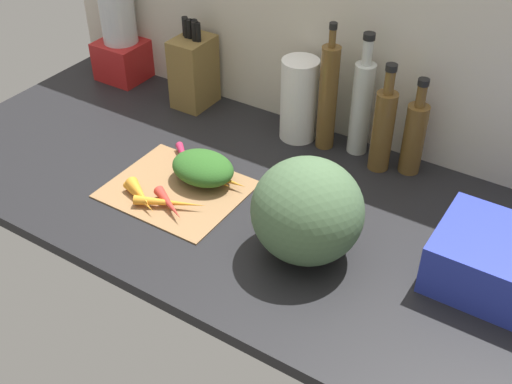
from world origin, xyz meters
TOP-DOWN VIEW (x-y plane):
  - ground_plane at (0.00, 0.00)cm, footprint 170.00×80.00cm
  - wall_back at (0.00, 38.50)cm, footprint 170.00×3.00cm
  - cutting_board at (-12.00, -8.81)cm, footprint 33.04×27.90cm
  - carrot_0 at (-6.16, -2.66)cm, footprint 13.49×4.95cm
  - carrot_1 at (-16.79, 0.95)cm, footprint 12.61×11.24cm
  - carrot_2 at (-3.13, -1.12)cm, footprint 13.27×3.36cm
  - carrot_3 at (-16.67, -17.13)cm, footprint 10.67×7.49cm
  - carrot_4 at (-8.54, -15.67)cm, footprint 16.90×9.59cm
  - carrot_5 at (-16.01, -17.92)cm, footprint 13.34×6.83cm
  - carrot_6 at (-8.29, -16.20)cm, footprint 12.32×8.02cm
  - carrot_greens_pile at (-8.38, -2.32)cm, footprint 16.73×12.87cm
  - winter_squash at (26.08, -11.30)cm, footprint 24.38×23.86cm
  - knife_block at (-34.37, 29.14)cm, footprint 9.83×12.78cm
  - blender_appliance at (-64.26, 30.90)cm, footprint 14.55×14.55cm
  - paper_towel_roll at (1.08, 29.50)cm, footprint 10.16×10.16cm
  - bottle_0 at (9.63, 29.45)cm, footprint 5.02×5.02cm
  - bottle_1 at (18.23, 31.95)cm, footprint 5.48×5.48cm
  - bottle_2 at (26.40, 27.68)cm, footprint 5.52×5.52cm
  - bottle_3 at (33.73, 30.69)cm, footprint 5.56×5.56cm
  - dish_rack at (64.55, 1.10)cm, footprint 26.85×21.88cm

SIDE VIEW (x-z plane):
  - ground_plane at x=0.00cm, z-range -3.00..0.00cm
  - cutting_board at x=-12.00cm, z-range 0.00..0.80cm
  - carrot_1 at x=-16.79cm, z-range 0.80..2.91cm
  - carrot_5 at x=-16.01cm, z-range 0.80..2.94cm
  - carrot_4 at x=-8.54cm, z-range 0.80..3.20cm
  - carrot_6 at x=-8.29cm, z-range 0.80..3.44cm
  - carrot_2 at x=-3.13cm, z-range 0.80..3.46cm
  - carrot_3 at x=-16.67cm, z-range 0.80..4.24cm
  - carrot_0 at x=-6.16cm, z-range 0.80..4.39cm
  - carrot_greens_pile at x=-8.38cm, z-range 0.80..7.88cm
  - dish_rack at x=64.55cm, z-range 0.00..11.98cm
  - bottle_3 at x=33.73cm, z-range -2.68..23.71cm
  - knife_block at x=-34.37cm, z-range -2.24..24.30cm
  - winter_squash at x=26.08cm, z-range 0.00..23.20cm
  - paper_towel_roll at x=1.08cm, z-range 0.00..23.29cm
  - bottle_2 at x=26.40cm, z-range -2.76..26.76cm
  - bottle_1 at x=18.23cm, z-range -2.88..30.97cm
  - blender_appliance at x=-64.26cm, z-range -2.29..30.65cm
  - bottle_0 at x=9.63cm, z-range -2.64..32.81cm
  - wall_back at x=0.00cm, z-range 0.00..60.00cm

